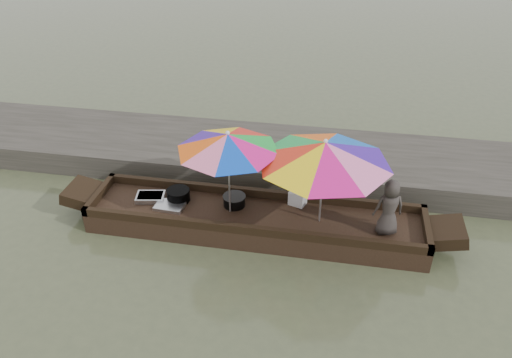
% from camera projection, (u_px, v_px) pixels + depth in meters
% --- Properties ---
extents(water, '(80.00, 80.00, 0.00)m').
position_uv_depth(water, '(255.00, 230.00, 8.78)').
color(water, '#454C34').
rests_on(water, ground).
extents(dock, '(22.00, 2.20, 0.50)m').
position_uv_depth(dock, '(274.00, 157.00, 10.48)').
color(dock, '#2D2B26').
rests_on(dock, ground).
extents(boat_hull, '(5.80, 1.20, 0.35)m').
position_uv_depth(boat_hull, '(255.00, 222.00, 8.68)').
color(boat_hull, black).
rests_on(boat_hull, water).
extents(cooking_pot, '(0.41, 0.41, 0.22)m').
position_uv_depth(cooking_pot, '(178.00, 195.00, 8.89)').
color(cooking_pot, black).
rests_on(cooking_pot, boat_hull).
extents(tray_crayfish, '(0.55, 0.43, 0.09)m').
position_uv_depth(tray_crayfish, '(150.00, 197.00, 8.95)').
color(tray_crayfish, silver).
rests_on(tray_crayfish, boat_hull).
extents(tray_scallop, '(0.52, 0.38, 0.06)m').
position_uv_depth(tray_scallop, '(170.00, 206.00, 8.74)').
color(tray_scallop, silver).
rests_on(tray_scallop, boat_hull).
extents(charcoal_grill, '(0.38, 0.38, 0.18)m').
position_uv_depth(charcoal_grill, '(234.00, 201.00, 8.77)').
color(charcoal_grill, black).
rests_on(charcoal_grill, boat_hull).
extents(supply_bag, '(0.33, 0.30, 0.26)m').
position_uv_depth(supply_bag, '(298.00, 198.00, 8.78)').
color(supply_bag, silver).
rests_on(supply_bag, boat_hull).
extents(vendor, '(0.55, 0.44, 0.99)m').
position_uv_depth(vendor, '(389.00, 207.00, 7.90)').
color(vendor, '#332E2B').
rests_on(vendor, boat_hull).
extents(umbrella_bow, '(1.70, 1.70, 1.55)m').
position_uv_depth(umbrella_bow, '(229.00, 173.00, 8.25)').
color(umbrella_bow, green).
rests_on(umbrella_bow, boat_hull).
extents(umbrella_stern, '(2.45, 2.45, 1.55)m').
position_uv_depth(umbrella_stern, '(322.00, 182.00, 8.01)').
color(umbrella_stern, '#3C14A5').
rests_on(umbrella_stern, boat_hull).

